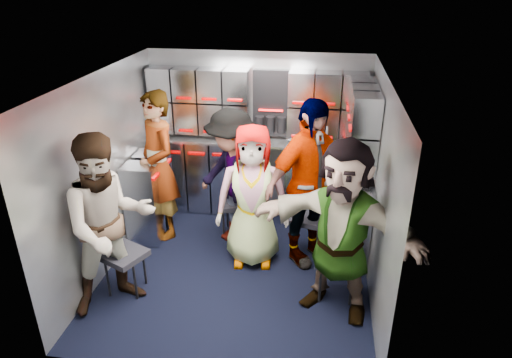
# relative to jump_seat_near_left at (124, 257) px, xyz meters

# --- Properties ---
(floor) EXTENTS (3.00, 3.00, 0.00)m
(floor) POSITION_rel_jump_seat_near_left_xyz_m (1.05, 0.55, -0.41)
(floor) COLOR black
(floor) RESTS_ON ground
(wall_back) EXTENTS (2.80, 0.04, 2.10)m
(wall_back) POSITION_rel_jump_seat_near_left_xyz_m (1.05, 2.05, 0.64)
(wall_back) COLOR gray
(wall_back) RESTS_ON ground
(wall_left) EXTENTS (0.04, 3.00, 2.10)m
(wall_left) POSITION_rel_jump_seat_near_left_xyz_m (-0.35, 0.55, 0.64)
(wall_left) COLOR gray
(wall_left) RESTS_ON ground
(wall_right) EXTENTS (0.04, 3.00, 2.10)m
(wall_right) POSITION_rel_jump_seat_near_left_xyz_m (2.45, 0.55, 0.64)
(wall_right) COLOR gray
(wall_right) RESTS_ON ground
(ceiling) EXTENTS (2.80, 3.00, 0.02)m
(ceiling) POSITION_rel_jump_seat_near_left_xyz_m (1.05, 0.55, 1.69)
(ceiling) COLOR silver
(ceiling) RESTS_ON wall_back
(cart_bank_back) EXTENTS (2.68, 0.38, 0.99)m
(cart_bank_back) POSITION_rel_jump_seat_near_left_xyz_m (1.05, 1.84, 0.09)
(cart_bank_back) COLOR #A6ABB6
(cart_bank_back) RESTS_ON ground
(cart_bank_left) EXTENTS (0.38, 0.76, 0.99)m
(cart_bank_left) POSITION_rel_jump_seat_near_left_xyz_m (-0.14, 1.11, 0.09)
(cart_bank_left) COLOR #A6ABB6
(cart_bank_left) RESTS_ON ground
(counter) EXTENTS (2.68, 0.42, 0.03)m
(counter) POSITION_rel_jump_seat_near_left_xyz_m (1.05, 1.84, 0.61)
(counter) COLOR #ADB0B5
(counter) RESTS_ON cart_bank_back
(locker_bank_back) EXTENTS (2.68, 0.28, 0.82)m
(locker_bank_back) POSITION_rel_jump_seat_near_left_xyz_m (1.05, 1.90, 1.08)
(locker_bank_back) COLOR #A6ABB6
(locker_bank_back) RESTS_ON wall_back
(locker_bank_right) EXTENTS (0.28, 1.00, 0.82)m
(locker_bank_right) POSITION_rel_jump_seat_near_left_xyz_m (2.30, 1.25, 1.08)
(locker_bank_right) COLOR #A6ABB6
(locker_bank_right) RESTS_ON wall_right
(right_cabinet) EXTENTS (0.28, 1.20, 1.00)m
(right_cabinet) POSITION_rel_jump_seat_near_left_xyz_m (2.30, 1.15, 0.09)
(right_cabinet) COLOR #A6ABB6
(right_cabinet) RESTS_ON ground
(coffee_niche) EXTENTS (0.46, 0.16, 0.84)m
(coffee_niche) POSITION_rel_jump_seat_near_left_xyz_m (1.23, 1.96, 1.06)
(coffee_niche) COLOR black
(coffee_niche) RESTS_ON wall_back
(red_latch_strip) EXTENTS (2.60, 0.02, 0.03)m
(red_latch_strip) POSITION_rel_jump_seat_near_left_xyz_m (1.05, 1.64, 0.47)
(red_latch_strip) COLOR #B40000
(red_latch_strip) RESTS_ON cart_bank_back
(jump_seat_near_left) EXTENTS (0.51, 0.50, 0.46)m
(jump_seat_near_left) POSITION_rel_jump_seat_near_left_xyz_m (0.00, 0.00, 0.00)
(jump_seat_near_left) COLOR black
(jump_seat_near_left) RESTS_ON ground
(jump_seat_mid_left) EXTENTS (0.47, 0.46, 0.45)m
(jump_seat_mid_left) POSITION_rel_jump_seat_near_left_xyz_m (0.90, 1.26, -0.01)
(jump_seat_mid_left) COLOR black
(jump_seat_mid_left) RESTS_ON ground
(jump_seat_center) EXTENTS (0.45, 0.44, 0.42)m
(jump_seat_center) POSITION_rel_jump_seat_near_left_xyz_m (1.18, 0.90, -0.04)
(jump_seat_center) COLOR black
(jump_seat_center) RESTS_ON ground
(jump_seat_mid_right) EXTENTS (0.44, 0.43, 0.44)m
(jump_seat_mid_right) POSITION_rel_jump_seat_near_left_xyz_m (1.76, 1.03, -0.02)
(jump_seat_mid_right) COLOR black
(jump_seat_mid_right) RESTS_ON ground
(jump_seat_near_right) EXTENTS (0.43, 0.41, 0.48)m
(jump_seat_near_right) POSITION_rel_jump_seat_near_left_xyz_m (2.10, 0.23, 0.02)
(jump_seat_near_right) COLOR black
(jump_seat_near_right) RESTS_ON ground
(attendant_standing) EXTENTS (0.77, 0.77, 1.80)m
(attendant_standing) POSITION_rel_jump_seat_near_left_xyz_m (0.00, 1.14, 0.49)
(attendant_standing) COLOR black
(attendant_standing) RESTS_ON ground
(attendant_arc_a) EXTENTS (1.09, 1.06, 1.76)m
(attendant_arc_a) POSITION_rel_jump_seat_near_left_xyz_m (0.00, -0.18, 0.47)
(attendant_arc_a) COLOR black
(attendant_arc_a) RESTS_ON ground
(attendant_arc_b) EXTENTS (1.21, 1.15, 1.65)m
(attendant_arc_b) POSITION_rel_jump_seat_near_left_xyz_m (0.90, 1.08, 0.42)
(attendant_arc_b) COLOR black
(attendant_arc_b) RESTS_ON ground
(attendant_arc_c) EXTENTS (0.84, 0.59, 1.60)m
(attendant_arc_c) POSITION_rel_jump_seat_near_left_xyz_m (1.18, 0.72, 0.39)
(attendant_arc_c) COLOR black
(attendant_arc_c) RESTS_ON ground
(attendant_arc_d) EXTENTS (1.11, 1.07, 1.86)m
(attendant_arc_d) POSITION_rel_jump_seat_near_left_xyz_m (1.76, 0.85, 0.52)
(attendant_arc_d) COLOR black
(attendant_arc_d) RESTS_ON ground
(attendant_arc_e) EXTENTS (1.70, 1.09, 1.75)m
(attendant_arc_e) POSITION_rel_jump_seat_near_left_xyz_m (2.10, 0.05, 0.47)
(attendant_arc_e) COLOR black
(attendant_arc_e) RESTS_ON ground
(bottle_left) EXTENTS (0.07, 0.07, 0.24)m
(bottle_left) POSITION_rel_jump_seat_near_left_xyz_m (0.62, 1.79, 0.74)
(bottle_left) COLOR white
(bottle_left) RESTS_ON counter
(bottle_mid) EXTENTS (0.06, 0.06, 0.27)m
(bottle_mid) POSITION_rel_jump_seat_near_left_xyz_m (0.76, 1.79, 0.76)
(bottle_mid) COLOR white
(bottle_mid) RESTS_ON counter
(bottle_right) EXTENTS (0.07, 0.07, 0.25)m
(bottle_right) POSITION_rel_jump_seat_near_left_xyz_m (1.94, 1.79, 0.75)
(bottle_right) COLOR white
(bottle_right) RESTS_ON counter
(cup_left) EXTENTS (0.08, 0.08, 0.10)m
(cup_left) POSITION_rel_jump_seat_near_left_xyz_m (-0.11, 1.78, 0.68)
(cup_left) COLOR #C5AC8B
(cup_left) RESTS_ON counter
(cup_right) EXTENTS (0.08, 0.08, 0.11)m
(cup_right) POSITION_rel_jump_seat_near_left_xyz_m (2.30, 1.78, 0.68)
(cup_right) COLOR #C5AC8B
(cup_right) RESTS_ON counter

